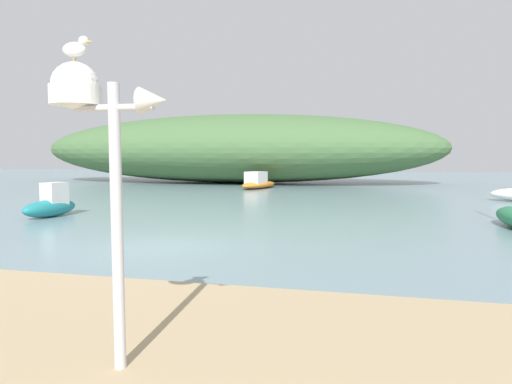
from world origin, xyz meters
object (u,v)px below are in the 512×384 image
Objects in this scene: seagull_on_radar at (76,48)px; motorboat_mid_channel at (258,182)px; mast_structure at (91,116)px; motorboat_off_point at (51,204)px.

motorboat_mid_channel is at bearing 99.15° from seagull_on_radar.
mast_structure is 28.35m from motorboat_mid_channel.
seagull_on_radar reaches higher than motorboat_off_point.
mast_structure reaches higher than motorboat_mid_channel.
motorboat_mid_channel is (-4.63, 27.87, -2.37)m from mast_structure.
seagull_on_radar is at bearing -80.85° from motorboat_mid_channel.
mast_structure reaches higher than motorboat_off_point.
motorboat_mid_channel is at bearing 99.44° from mast_structure.
mast_structure is at bearing 0.22° from seagull_on_radar.
motorboat_off_point is (-9.06, 11.18, -3.01)m from seagull_on_radar.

